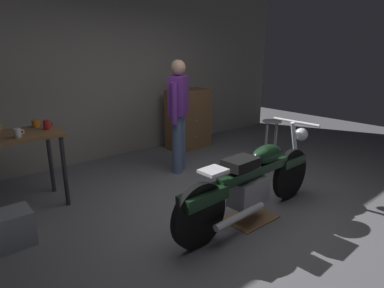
% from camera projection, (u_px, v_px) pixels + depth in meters
% --- Properties ---
extents(ground_plane, '(12.00, 12.00, 0.00)m').
position_uv_depth(ground_plane, '(230.00, 210.00, 3.77)').
color(ground_plane, slate).
extents(back_wall, '(8.00, 0.12, 3.10)m').
position_uv_depth(back_wall, '(111.00, 66.00, 5.39)').
color(back_wall, gray).
rests_on(back_wall, ground_plane).
extents(motorcycle, '(2.19, 0.60, 1.00)m').
position_uv_depth(motorcycle, '(253.00, 181.00, 3.47)').
color(motorcycle, black).
rests_on(motorcycle, ground_plane).
extents(person_standing, '(0.47, 0.41, 1.67)m').
position_uv_depth(person_standing, '(178.00, 111.00, 4.78)').
color(person_standing, slate).
rests_on(person_standing, ground_plane).
extents(shop_stool, '(0.32, 0.32, 0.64)m').
position_uv_depth(shop_stool, '(272.00, 129.00, 5.55)').
color(shop_stool, '#B2B2B7').
rests_on(shop_stool, ground_plane).
extents(wooden_dresser, '(0.80, 0.47, 1.10)m').
position_uv_depth(wooden_dresser, '(188.00, 119.00, 6.09)').
color(wooden_dresser, brown).
rests_on(wooden_dresser, ground_plane).
extents(drip_tray, '(0.56, 0.40, 0.01)m').
position_uv_depth(drip_tray, '(250.00, 218.00, 3.59)').
color(drip_tray, olive).
rests_on(drip_tray, ground_plane).
extents(storage_bin, '(0.44, 0.32, 0.34)m').
position_uv_depth(storage_bin, '(7.00, 230.00, 3.04)').
color(storage_bin, gray).
rests_on(storage_bin, ground_plane).
extents(mug_red_diner, '(0.11, 0.07, 0.11)m').
position_uv_depth(mug_red_diner, '(47.00, 125.00, 3.78)').
color(mug_red_diner, red).
rests_on(mug_red_diner, workbench).
extents(mug_orange_travel, '(0.12, 0.08, 0.09)m').
position_uv_depth(mug_orange_travel, '(36.00, 123.00, 3.91)').
color(mug_orange_travel, orange).
rests_on(mug_orange_travel, workbench).
extents(mug_white_ceramic, '(0.11, 0.07, 0.10)m').
position_uv_depth(mug_white_ceramic, '(18.00, 133.00, 3.44)').
color(mug_white_ceramic, white).
rests_on(mug_white_ceramic, workbench).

